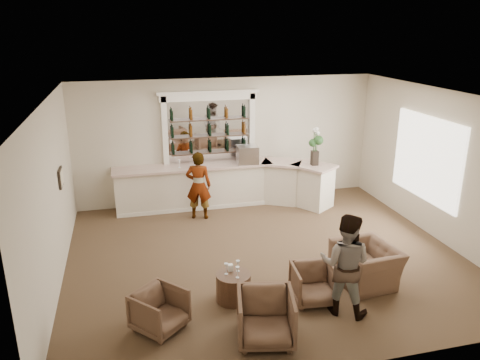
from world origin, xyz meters
name	(u,v)px	position (x,y,z in m)	size (l,w,h in m)	color
ground	(265,255)	(0.00, 0.00, 0.00)	(8.00, 8.00, 0.00)	brown
room_shell	(264,138)	(0.16, 0.71, 2.34)	(8.04, 7.02, 3.32)	beige
bar_counter	(226,185)	(-0.16, 3.00, 0.57)	(5.72, 1.80, 1.14)	white
back_bar_alcove	(209,128)	(-0.50, 3.41, 2.03)	(2.64, 0.25, 3.00)	white
cocktail_table	(233,287)	(-1.01, -1.45, 0.25)	(0.61, 0.61, 0.50)	#513023
sommelier	(199,186)	(-0.99, 2.33, 0.85)	(0.62, 0.41, 1.70)	gray
guest	(345,264)	(0.67, -2.22, 0.88)	(0.85, 0.66, 1.76)	gray
armchair_left	(160,310)	(-2.33, -1.97, 0.33)	(0.71, 0.73, 0.67)	brown
armchair_center	(266,318)	(-0.80, -2.64, 0.40)	(0.84, 0.87, 0.79)	brown
armchair_right	(314,284)	(0.32, -1.82, 0.33)	(0.71, 0.73, 0.67)	brown
armchair_far	(366,264)	(1.51, -1.47, 0.37)	(1.13, 0.99, 0.74)	brown
espresso_machine	(247,155)	(0.41, 2.96, 1.37)	(0.53, 0.45, 0.47)	silver
flower_vase	(315,144)	(2.05, 2.39, 1.70)	(0.26, 0.26, 0.99)	black
wine_glass_bar_left	(179,164)	(-1.37, 2.99, 1.25)	(0.07, 0.07, 0.21)	white
wine_glass_bar_right	(194,162)	(-0.97, 3.03, 1.25)	(0.07, 0.07, 0.21)	white
wine_glass_tbl_a	(226,269)	(-1.13, -1.42, 0.60)	(0.07, 0.07, 0.21)	white
wine_glass_tbl_b	(238,266)	(-0.91, -1.37, 0.60)	(0.07, 0.07, 0.21)	white
wine_glass_tbl_c	(237,272)	(-0.97, -1.58, 0.60)	(0.07, 0.07, 0.21)	white
napkin_holder	(230,267)	(-1.03, -1.31, 0.56)	(0.08, 0.08, 0.12)	white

